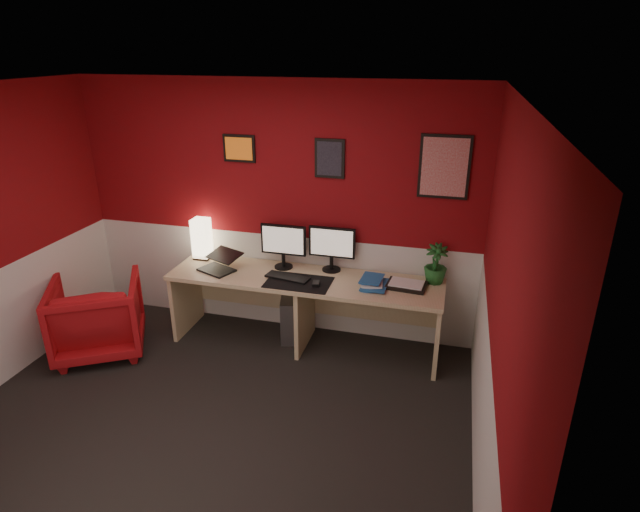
{
  "coord_description": "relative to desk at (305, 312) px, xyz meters",
  "views": [
    {
      "loc": [
        1.68,
        -2.86,
        2.77
      ],
      "look_at": [
        0.6,
        1.21,
        1.05
      ],
      "focal_mm": 29.16,
      "sensor_mm": 36.0,
      "label": 1
    }
  ],
  "objects": [
    {
      "name": "art_left",
      "position": [
        -0.73,
        0.33,
        1.49
      ],
      "size": [
        0.32,
        0.02,
        0.26
      ],
      "primitive_type": "cube",
      "color": "orange",
      "rests_on": "wall_back"
    },
    {
      "name": "wainscot_back",
      "position": [
        -0.4,
        0.34,
        0.14
      ],
      "size": [
        4.0,
        0.01,
        1.0
      ],
      "primitive_type": "cube",
      "color": "silver",
      "rests_on": "ground"
    },
    {
      "name": "ceiling",
      "position": [
        -0.4,
        -1.41,
        2.13
      ],
      "size": [
        4.0,
        3.5,
        0.01
      ],
      "primitive_type": "cube",
      "color": "white",
      "rests_on": "ground"
    },
    {
      "name": "shoji_lamp",
      "position": [
        -1.14,
        0.2,
        0.56
      ],
      "size": [
        0.16,
        0.16,
        0.4
      ],
      "primitive_type": "cube",
      "color": "#FFE5B2",
      "rests_on": "desk"
    },
    {
      "name": "art_center",
      "position": [
        0.16,
        0.33,
        1.44
      ],
      "size": [
        0.28,
        0.02,
        0.36
      ],
      "primitive_type": "cube",
      "color": "black",
      "rests_on": "wall_back"
    },
    {
      "name": "monitor_right",
      "position": [
        0.21,
        0.23,
        0.66
      ],
      "size": [
        0.45,
        0.06,
        0.58
      ],
      "primitive_type": "cube",
      "color": "black",
      "rests_on": "desk"
    },
    {
      "name": "ground",
      "position": [
        -0.4,
        -1.41,
        -0.36
      ],
      "size": [
        4.0,
        3.5,
        0.01
      ],
      "primitive_type": "cube",
      "color": "black",
      "rests_on": "ground"
    },
    {
      "name": "wall_back",
      "position": [
        -0.4,
        0.34,
        0.89
      ],
      "size": [
        4.0,
        0.01,
        2.5
      ],
      "primitive_type": "cube",
      "color": "maroon",
      "rests_on": "ground"
    },
    {
      "name": "mouse",
      "position": [
        0.15,
        -0.15,
        0.39
      ],
      "size": [
        0.08,
        0.11,
        0.03
      ],
      "primitive_type": "cube",
      "rotation": [
        0.0,
        0.0,
        0.19
      ],
      "color": "black",
      "rests_on": "desk_mat"
    },
    {
      "name": "armchair",
      "position": [
        -1.88,
        -0.6,
        0.0
      ],
      "size": [
        1.08,
        1.09,
        0.73
      ],
      "primitive_type": "imported",
      "rotation": [
        0.0,
        0.0,
        3.67
      ],
      "color": "#A51216",
      "rests_on": "ground"
    },
    {
      "name": "desk_mat",
      "position": [
        -0.02,
        -0.12,
        0.37
      ],
      "size": [
        0.6,
        0.38,
        0.01
      ],
      "primitive_type": "cube",
      "color": "black",
      "rests_on": "desk"
    },
    {
      "name": "keyboard",
      "position": [
        -0.15,
        -0.06,
        0.38
      ],
      "size": [
        0.44,
        0.21,
        0.02
      ],
      "primitive_type": "cube",
      "rotation": [
        0.0,
        0.0,
        -0.17
      ],
      "color": "black",
      "rests_on": "desk_mat"
    },
    {
      "name": "potted_plant",
      "position": [
        1.19,
        0.21,
        0.55
      ],
      "size": [
        0.24,
        0.24,
        0.37
      ],
      "primitive_type": "imported",
      "rotation": [
        0.0,
        0.0,
        0.16
      ],
      "color": "#19591E",
      "rests_on": "desk"
    },
    {
      "name": "book_top",
      "position": [
        0.54,
        0.0,
        0.43
      ],
      "size": [
        0.21,
        0.27,
        0.02
      ],
      "primitive_type": "imported",
      "rotation": [
        0.0,
        0.0,
        -0.06
      ],
      "color": "#215999",
      "rests_on": "book_middle"
    },
    {
      "name": "wainscot_right",
      "position": [
        1.6,
        -1.41,
        0.14
      ],
      "size": [
        0.01,
        3.5,
        1.0
      ],
      "primitive_type": "cube",
      "color": "silver",
      "rests_on": "ground"
    },
    {
      "name": "laptop",
      "position": [
        -0.87,
        -0.07,
        0.47
      ],
      "size": [
        0.39,
        0.34,
        0.22
      ],
      "primitive_type": "cube",
      "rotation": [
        0.0,
        0.0,
        -0.4
      ],
      "color": "black",
      "rests_on": "desk"
    },
    {
      "name": "pc_tower",
      "position": [
        -0.18,
        0.14,
        -0.14
      ],
      "size": [
        0.3,
        0.49,
        0.45
      ],
      "primitive_type": "cube",
      "rotation": [
        0.0,
        0.0,
        0.25
      ],
      "color": "#99999E",
      "rests_on": "ground"
    },
    {
      "name": "monitor_left",
      "position": [
        -0.27,
        0.18,
        0.66
      ],
      "size": [
        0.45,
        0.06,
        0.58
      ],
      "primitive_type": "cube",
      "color": "black",
      "rests_on": "desk"
    },
    {
      "name": "wall_right",
      "position": [
        1.6,
        -1.41,
        0.89
      ],
      "size": [
        0.01,
        3.5,
        2.5
      ],
      "primitive_type": "cube",
      "color": "maroon",
      "rests_on": "ground"
    },
    {
      "name": "art_right",
      "position": [
        1.18,
        0.33,
        1.42
      ],
      "size": [
        0.44,
        0.02,
        0.56
      ],
      "primitive_type": "cube",
      "color": "red",
      "rests_on": "wall_back"
    },
    {
      "name": "zen_tray",
      "position": [
        0.95,
        0.04,
        0.38
      ],
      "size": [
        0.37,
        0.28,
        0.03
      ],
      "primitive_type": "cube",
      "rotation": [
        0.0,
        0.0,
        -0.09
      ],
      "color": "black",
      "rests_on": "desk"
    },
    {
      "name": "book_bottom",
      "position": [
        0.56,
        -0.03,
        0.38
      ],
      "size": [
        0.23,
        0.31,
        0.03
      ],
      "primitive_type": "imported",
      "rotation": [
        0.0,
        0.0,
        -0.01
      ],
      "color": "#215999",
      "rests_on": "desk"
    },
    {
      "name": "desk",
      "position": [
        0.0,
        0.0,
        0.0
      ],
      "size": [
        2.6,
        0.65,
        0.73
      ],
      "primitive_type": "cube",
      "color": "tan",
      "rests_on": "ground"
    },
    {
      "name": "book_middle",
      "position": [
        0.55,
        -0.03,
        0.4
      ],
      "size": [
        0.22,
        0.28,
        0.02
      ],
      "primitive_type": "imported",
      "rotation": [
        0.0,
        0.0,
        0.11
      ],
      "color": "silver",
      "rests_on": "book_bottom"
    }
  ]
}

